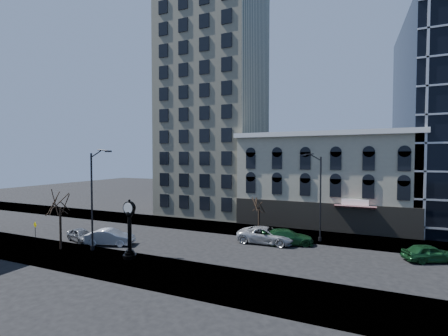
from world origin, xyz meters
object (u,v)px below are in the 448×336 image
at_px(street_clock, 130,232).
at_px(car_near_a, 81,235).
at_px(car_near_b, 110,237).
at_px(street_lamp_near, 98,173).
at_px(warning_sign, 35,228).

distance_m(street_clock, car_near_a, 9.49).
xyz_separation_m(street_clock, car_near_b, (-4.96, 2.78, -1.72)).
height_order(car_near_a, car_near_b, car_near_b).
relative_size(street_lamp_near, car_near_a, 2.47).
xyz_separation_m(warning_sign, car_near_b, (8.32, 2.33, -0.75)).
height_order(street_clock, car_near_a, street_clock).
bearing_deg(street_clock, car_near_a, 162.97).
bearing_deg(car_near_a, street_clock, -89.63).
bearing_deg(car_near_a, warning_sign, 132.82).
distance_m(warning_sign, car_near_a, 4.92).
distance_m(warning_sign, car_near_b, 8.67).
distance_m(car_near_a, car_near_b, 3.98).
relative_size(street_clock, warning_sign, 2.54).
bearing_deg(warning_sign, car_near_b, 26.61).
distance_m(street_clock, street_lamp_near, 6.72).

